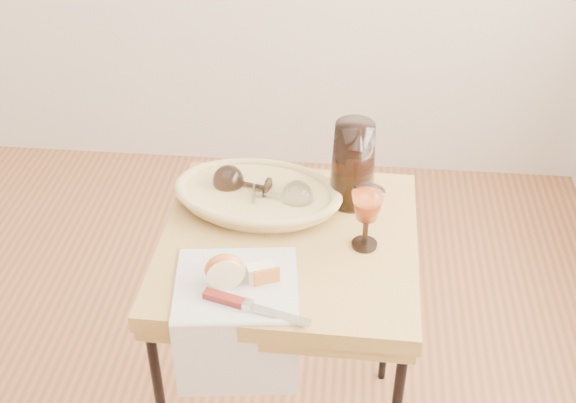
# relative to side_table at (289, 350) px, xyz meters

# --- Properties ---
(side_table) EXTENTS (0.61, 0.61, 0.77)m
(side_table) POSITION_rel_side_table_xyz_m (0.00, 0.00, 0.00)
(side_table) COLOR brown
(side_table) RESTS_ON floor
(tea_towel) EXTENTS (0.29, 0.27, 0.01)m
(tea_towel) POSITION_rel_side_table_xyz_m (-0.10, -0.18, 0.39)
(tea_towel) COLOR beige
(tea_towel) RESTS_ON side_table
(bread_basket) EXTENTS (0.40, 0.30, 0.05)m
(bread_basket) POSITION_rel_side_table_xyz_m (-0.09, 0.12, 0.41)
(bread_basket) COLOR #A58947
(bread_basket) RESTS_ON side_table
(goblet_lying_a) EXTENTS (0.14, 0.11, 0.08)m
(goblet_lying_a) POSITION_rel_side_table_xyz_m (-0.12, 0.14, 0.43)
(goblet_lying_a) COLOR #34231D
(goblet_lying_a) RESTS_ON bread_basket
(goblet_lying_b) EXTENTS (0.13, 0.08, 0.08)m
(goblet_lying_b) POSITION_rel_side_table_xyz_m (-0.03, 0.10, 0.43)
(goblet_lying_b) COLOR white
(goblet_lying_b) RESTS_ON bread_basket
(pitcher) EXTENTS (0.19, 0.26, 0.26)m
(pitcher) POSITION_rel_side_table_xyz_m (0.14, 0.17, 0.49)
(pitcher) COLOR black
(pitcher) RESTS_ON side_table
(wine_goblet) EXTENTS (0.08, 0.08, 0.16)m
(wine_goblet) POSITION_rel_side_table_xyz_m (0.18, -0.01, 0.46)
(wine_goblet) COLOR white
(wine_goblet) RESTS_ON side_table
(apple_half) EXTENTS (0.09, 0.07, 0.08)m
(apple_half) POSITION_rel_side_table_xyz_m (-0.12, -0.18, 0.43)
(apple_half) COLOR red
(apple_half) RESTS_ON tea_towel
(apple_wedge) EXTENTS (0.07, 0.05, 0.04)m
(apple_wedge) POSITION_rel_side_table_xyz_m (-0.05, -0.16, 0.41)
(apple_wedge) COLOR #F7EFB0
(apple_wedge) RESTS_ON tea_towel
(table_knife) EXTENTS (0.23, 0.09, 0.02)m
(table_knife) POSITION_rel_side_table_xyz_m (-0.05, -0.25, 0.40)
(table_knife) COLOR silver
(table_knife) RESTS_ON tea_towel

